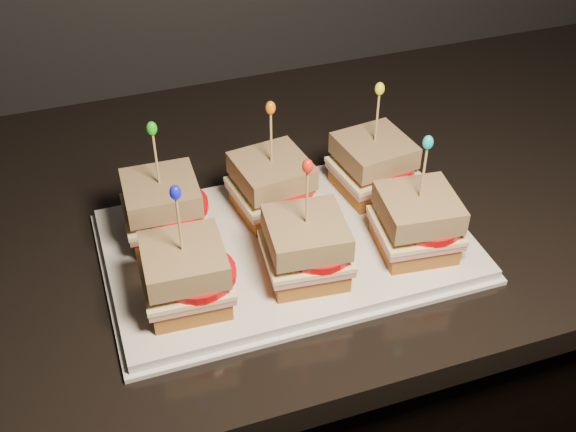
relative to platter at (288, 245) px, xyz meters
name	(u,v)px	position (x,y,z in m)	size (l,w,h in m)	color
granite_slab	(136,233)	(-0.17, 0.12, -0.03)	(2.66, 0.69, 0.04)	black
platter	(288,245)	(0.00, 0.00, 0.00)	(0.44, 0.27, 0.02)	white
platter_rim	(288,249)	(0.00, 0.00, -0.01)	(0.45, 0.28, 0.01)	white
sandwich_0_bread_bot	(165,225)	(-0.14, 0.06, 0.02)	(0.08, 0.08, 0.02)	brown
sandwich_0_ham	(164,215)	(-0.14, 0.06, 0.04)	(0.09, 0.09, 0.01)	#CE6C5E
sandwich_0_cheese	(163,210)	(-0.14, 0.06, 0.04)	(0.09, 0.09, 0.01)	#F8EDAB
sandwich_0_tomato	(173,206)	(-0.13, 0.06, 0.05)	(0.08, 0.08, 0.01)	red
sandwich_0_bread_top	(161,193)	(-0.14, 0.06, 0.07)	(0.09, 0.09, 0.03)	#4E250F
sandwich_0_pick	(156,162)	(-0.14, 0.06, 0.11)	(0.00, 0.00, 0.09)	tan
sandwich_0_frill	(152,128)	(-0.14, 0.06, 0.16)	(0.01, 0.01, 0.02)	#1EBA14
sandwich_1_bread_bot	(272,202)	(0.00, 0.06, 0.02)	(0.08, 0.08, 0.02)	brown
sandwich_1_ham	(272,193)	(0.00, 0.06, 0.04)	(0.09, 0.09, 0.01)	#CE6C5E
sandwich_1_cheese	(272,188)	(0.00, 0.06, 0.04)	(0.09, 0.09, 0.01)	#F8EDAB
sandwich_1_tomato	(282,184)	(0.01, 0.06, 0.05)	(0.08, 0.08, 0.01)	red
sandwich_1_bread_top	(272,171)	(0.00, 0.06, 0.07)	(0.09, 0.09, 0.03)	#4E250F
sandwich_1_pick	(271,140)	(0.00, 0.06, 0.11)	(0.00, 0.00, 0.09)	tan
sandwich_1_frill	(271,108)	(0.00, 0.06, 0.16)	(0.01, 0.01, 0.02)	orange
sandwich_2_bread_bot	(371,182)	(0.14, 0.06, 0.02)	(0.08, 0.08, 0.02)	brown
sandwich_2_ham	(372,172)	(0.14, 0.06, 0.04)	(0.09, 0.09, 0.01)	#CE6C5E
sandwich_2_cheese	(373,168)	(0.14, 0.06, 0.04)	(0.09, 0.09, 0.01)	#F8EDAB
sandwich_2_tomato	(383,164)	(0.15, 0.06, 0.05)	(0.08, 0.08, 0.01)	red
sandwich_2_bread_top	(374,151)	(0.14, 0.06, 0.07)	(0.09, 0.09, 0.03)	#4E250F
sandwich_2_pick	(377,121)	(0.14, 0.06, 0.11)	(0.00, 0.00, 0.09)	tan
sandwich_2_frill	(380,89)	(0.14, 0.06, 0.16)	(0.01, 0.01, 0.02)	#FAF514
sandwich_3_bread_bot	(188,293)	(-0.14, -0.06, 0.02)	(0.08, 0.08, 0.02)	brown
sandwich_3_ham	(186,283)	(-0.14, -0.06, 0.04)	(0.09, 0.09, 0.01)	#CE6C5E
sandwich_3_cheese	(186,278)	(-0.14, -0.06, 0.04)	(0.09, 0.09, 0.01)	#F8EDAB
sandwich_3_tomato	(197,274)	(-0.13, -0.07, 0.05)	(0.08, 0.08, 0.01)	red
sandwich_3_bread_top	(184,260)	(-0.14, -0.06, 0.07)	(0.09, 0.09, 0.03)	#4E250F
sandwich_3_pick	(180,228)	(-0.14, -0.06, 0.11)	(0.00, 0.00, 0.09)	tan
sandwich_3_frill	(175,193)	(-0.14, -0.06, 0.16)	(0.01, 0.01, 0.02)	#0F17E5
sandwich_4_bread_bot	(306,265)	(0.00, -0.06, 0.02)	(0.08, 0.08, 0.02)	brown
sandwich_4_ham	(306,255)	(0.00, -0.06, 0.04)	(0.09, 0.09, 0.01)	#CE6C5E
sandwich_4_cheese	(306,250)	(0.00, -0.06, 0.04)	(0.09, 0.09, 0.01)	#F8EDAB
sandwich_4_tomato	(318,247)	(0.01, -0.07, 0.05)	(0.08, 0.08, 0.01)	red
sandwich_4_bread_top	(306,232)	(0.00, -0.06, 0.07)	(0.09, 0.09, 0.03)	#4E250F
sandwich_4_pick	(307,201)	(0.00, -0.06, 0.11)	(0.00, 0.00, 0.09)	tan
sandwich_4_frill	(308,166)	(0.00, -0.06, 0.16)	(0.01, 0.01, 0.02)	red
sandwich_5_bread_bot	(414,240)	(0.14, -0.06, 0.02)	(0.08, 0.08, 0.02)	brown
sandwich_5_ham	(415,230)	(0.14, -0.06, 0.04)	(0.09, 0.09, 0.01)	#CE6C5E
sandwich_5_cheese	(416,225)	(0.14, -0.06, 0.04)	(0.09, 0.09, 0.01)	#F8EDAB
sandwich_5_tomato	(428,221)	(0.15, -0.07, 0.05)	(0.08, 0.08, 0.01)	red
sandwich_5_bread_top	(419,207)	(0.14, -0.06, 0.07)	(0.09, 0.09, 0.03)	#4E250F
sandwich_5_pick	(423,176)	(0.14, -0.06, 0.11)	(0.00, 0.00, 0.09)	tan
sandwich_5_frill	(428,142)	(0.14, -0.06, 0.16)	(0.01, 0.01, 0.02)	#0CB9C3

